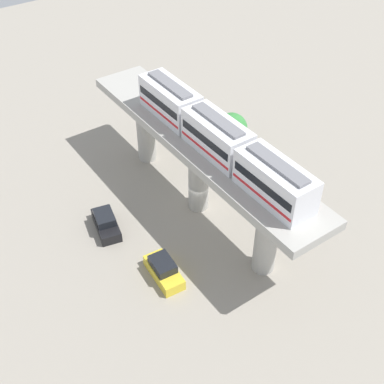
{
  "coord_description": "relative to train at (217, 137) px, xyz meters",
  "views": [
    {
      "loc": [
        -21.2,
        -29.16,
        33.04
      ],
      "look_at": [
        -2.5,
        -2.5,
        4.77
      ],
      "focal_mm": 47.49,
      "sensor_mm": 36.0,
      "label": 1
    }
  ],
  "objects": [
    {
      "name": "ground_plane",
      "position": [
        0.0,
        2.5,
        -9.48
      ],
      "size": [
        120.0,
        120.0,
        0.0
      ],
      "primitive_type": "plane",
      "color": "gray"
    },
    {
      "name": "viaduct",
      "position": [
        0.0,
        2.5,
        -3.49
      ],
      "size": [
        5.2,
        28.85,
        7.95
      ],
      "color": "#A8A59E",
      "rests_on": "ground"
    },
    {
      "name": "train",
      "position": [
        0.0,
        0.0,
        0.0
      ],
      "size": [
        2.64,
        20.5,
        3.24
      ],
      "color": "silver",
      "rests_on": "viaduct"
    },
    {
      "name": "parked_car_black",
      "position": [
        -8.71,
        4.78,
        -8.74
      ],
      "size": [
        2.69,
        4.5,
        1.76
      ],
      "rotation": [
        0.0,
        0.0,
        -0.22
      ],
      "color": "black",
      "rests_on": "ground"
    },
    {
      "name": "parked_car_yellow",
      "position": [
        -7.41,
        -2.92,
        -8.74
      ],
      "size": [
        2.17,
        4.34,
        1.76
      ],
      "rotation": [
        0.0,
        0.0,
        -0.09
      ],
      "color": "yellow",
      "rests_on": "ground"
    },
    {
      "name": "tree_near_viaduct",
      "position": [
        7.36,
        6.96,
        -5.92
      ],
      "size": [
        3.36,
        3.36,
        5.26
      ],
      "color": "brown",
      "rests_on": "ground"
    }
  ]
}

